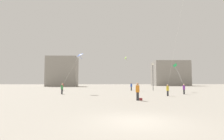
{
  "coord_description": "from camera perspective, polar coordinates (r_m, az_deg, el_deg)",
  "views": [
    {
      "loc": [
        -1.78,
        -8.51,
        1.89
      ],
      "look_at": [
        0.0,
        19.82,
        3.86
      ],
      "focal_mm": 28.12,
      "sensor_mm": 36.0,
      "label": 1
    }
  ],
  "objects": [
    {
      "name": "ground_plane",
      "position": [
        8.9,
        8.37,
        -16.21
      ],
      "size": [
        300.0,
        300.0,
        0.0
      ],
      "primitive_type": "plane",
      "color": "#9E9689"
    },
    {
      "name": "person_in_orange",
      "position": [
        18.51,
        8.32,
        -6.67
      ],
      "size": [
        0.4,
        0.4,
        1.83
      ],
      "rotation": [
        0.0,
        0.0,
        2.85
      ],
      "color": "#2D2D33",
      "rests_on": "ground_plane"
    },
    {
      "name": "person_in_blue",
      "position": [
        40.23,
        6.29,
        -5.22
      ],
      "size": [
        0.4,
        0.4,
        1.82
      ],
      "rotation": [
        0.0,
        0.0,
        0.06
      ],
      "color": "#2D2D33",
      "rests_on": "ground_plane"
    },
    {
      "name": "person_in_purple",
      "position": [
        29.6,
        22.35,
        -5.62
      ],
      "size": [
        0.35,
        0.35,
        1.61
      ],
      "rotation": [
        0.0,
        0.0,
        5.6
      ],
      "color": "#2D2D33",
      "rests_on": "ground_plane"
    },
    {
      "name": "person_in_green",
      "position": [
        28.94,
        -15.96,
        -5.79
      ],
      "size": [
        0.35,
        0.35,
        1.63
      ],
      "rotation": [
        0.0,
        0.0,
        2.96
      ],
      "color": "#2D2D33",
      "rests_on": "ground_plane"
    },
    {
      "name": "person_in_red",
      "position": [
        40.16,
        -15.8,
        -5.16
      ],
      "size": [
        0.38,
        0.38,
        1.73
      ],
      "rotation": [
        0.0,
        0.0,
        5.58
      ],
      "color": "#2D2D33",
      "rests_on": "ground_plane"
    },
    {
      "name": "person_in_yellow",
      "position": [
        25.25,
        17.64,
        -6.1
      ],
      "size": [
        0.35,
        0.35,
        1.59
      ],
      "rotation": [
        0.0,
        0.0,
        3.87
      ],
      "color": "#2D2D33",
      "rests_on": "ground_plane"
    },
    {
      "name": "kite_cobalt_diamond",
      "position": [
        29.91,
        -10.43,
        4.91
      ],
      "size": [
        3.4,
        1.9,
        5.57
      ],
      "color": "blue"
    },
    {
      "name": "kite_lime_diamond",
      "position": [
        41.67,
        4.42,
        3.82
      ],
      "size": [
        1.46,
        1.7,
        6.69
      ],
      "color": "#8CD12D"
    },
    {
      "name": "kite_emerald_delta",
      "position": [
        36.94,
        19.79,
        1.31
      ],
      "size": [
        2.35,
        7.8,
        4.27
      ],
      "color": "green"
    },
    {
      "name": "building_left_hall",
      "position": [
        81.21,
        -15.83,
        -0.5
      ],
      "size": [
        13.26,
        8.53,
        13.18
      ],
      "color": "gray",
      "rests_on": "ground_plane"
    },
    {
      "name": "building_centre_hall",
      "position": [
        98.52,
        18.33,
        -1.09
      ],
      "size": [
        18.46,
        12.78,
        12.96
      ],
      "color": "gray",
      "rests_on": "ground_plane"
    },
    {
      "name": "lamppost_east",
      "position": [
        40.89,
        13.15,
        -0.89
      ],
      "size": [
        0.36,
        0.36,
        6.16
      ],
      "color": "#2D2D30",
      "rests_on": "ground_plane"
    },
    {
      "name": "handbag_beside_flyer",
      "position": [
        18.75,
        9.34,
        -9.34
      ],
      "size": [
        0.32,
        0.33,
        0.24
      ],
      "primitive_type": "cube",
      "rotation": [
        0.0,
        0.0,
        5.48
      ],
      "color": "maroon",
      "rests_on": "ground_plane"
    }
  ]
}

